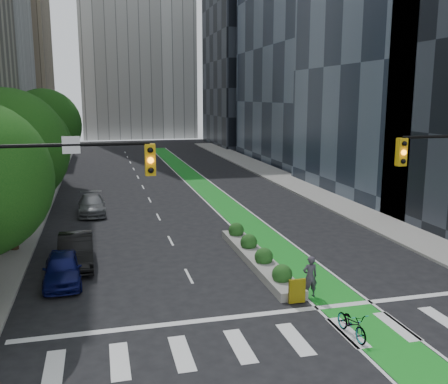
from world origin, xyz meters
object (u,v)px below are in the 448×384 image
median_planter (257,256)px  bicycle (352,323)px  cyclist (310,277)px  parked_car_left_mid (76,250)px  parked_car_left_near (63,268)px  parked_car_left_far (92,205)px

median_planter → bicycle: size_ratio=5.60×
cyclist → parked_car_left_mid: 11.65m
parked_car_left_near → parked_car_left_far: bearing=83.4°
parked_car_left_near → parked_car_left_mid: 2.38m
bicycle → cyclist: size_ratio=1.02×
parked_car_left_near → parked_car_left_mid: bearing=76.4°
bicycle → parked_car_left_mid: parked_car_left_mid is taller
parked_car_left_mid → parked_car_left_far: parked_car_left_mid is taller
median_planter → cyclist: size_ratio=5.73×
parked_car_left_mid → cyclist: bearing=-35.2°
median_planter → parked_car_left_far: (-8.20, 13.10, 0.30)m
median_planter → parked_car_left_far: parked_car_left_far is taller
parked_car_left_near → parked_car_left_far: parked_car_left_near is taller
bicycle → parked_car_left_near: (-10.15, 7.80, 0.22)m
parked_car_left_mid → bicycle: bearing=-47.6°
bicycle → parked_car_left_mid: bearing=130.6°
median_planter → parked_car_left_near: size_ratio=2.50×
parked_car_left_far → cyclist: bearing=-64.5°
median_planter → parked_car_left_far: size_ratio=2.23×
bicycle → parked_car_left_near: bearing=139.4°
parked_car_left_mid → parked_car_left_near: bearing=-103.1°
cyclist → parked_car_left_near: bearing=-23.3°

